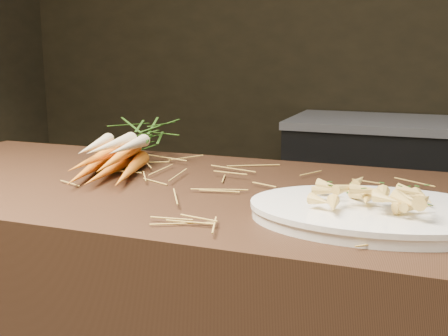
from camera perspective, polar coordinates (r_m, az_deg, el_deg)
name	(u,v)px	position (r m, az deg, el deg)	size (l,w,h in m)	color
straw_bedding	(368,198)	(1.14, 14.47, -2.97)	(1.40, 0.60, 0.02)	olive
root_veg_bunch	(129,146)	(1.47, -9.58, 2.22)	(0.29, 0.57, 0.10)	orange
serving_platter	(377,215)	(1.02, 15.24, -4.64)	(0.44, 0.29, 0.02)	white
roasted_veg_heap	(378,195)	(1.01, 15.35, -2.67)	(0.22, 0.16, 0.05)	#AE8D3A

